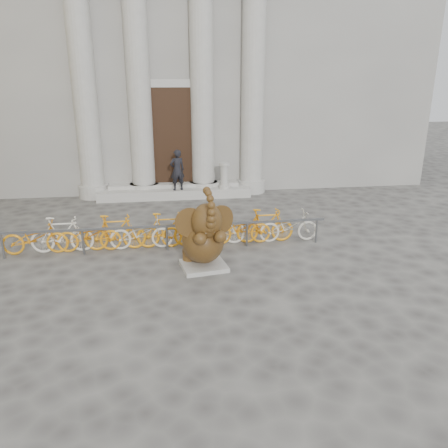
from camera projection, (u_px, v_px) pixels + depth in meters
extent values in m
plane|color=#474442|center=(192.00, 313.00, 8.71)|extent=(80.00, 80.00, 0.00)
cube|color=gray|center=(166.00, 47.00, 20.97)|extent=(22.00, 10.00, 12.00)
cube|color=black|center=(172.00, 137.00, 17.34)|extent=(2.40, 0.16, 4.00)
cylinder|color=#A8A59E|center=(85.00, 93.00, 16.26)|extent=(0.90, 0.90, 8.00)
cylinder|color=#A8A59E|center=(139.00, 93.00, 16.53)|extent=(0.90, 0.90, 8.00)
cylinder|color=#A8A59E|center=(202.00, 93.00, 16.86)|extent=(0.90, 0.90, 8.00)
cylinder|color=#A8A59E|center=(253.00, 93.00, 17.13)|extent=(0.90, 0.90, 8.00)
cube|color=#A8A59E|center=(175.00, 192.00, 17.50)|extent=(6.00, 1.20, 0.36)
cube|color=#A8A59E|center=(204.00, 266.00, 10.84)|extent=(1.21, 1.12, 0.11)
ellipsoid|color=black|center=(201.00, 248.00, 10.93)|extent=(1.02, 0.99, 0.68)
ellipsoid|color=black|center=(203.00, 240.00, 10.65)|extent=(1.21, 1.43, 1.11)
cylinder|color=black|center=(189.00, 254.00, 11.03)|extent=(0.37, 0.37, 0.28)
cylinder|color=black|center=(211.00, 252.00, 11.20)|extent=(0.37, 0.37, 0.28)
cylinder|color=black|center=(198.00, 239.00, 10.12)|extent=(0.35, 0.67, 0.43)
cylinder|color=black|center=(217.00, 237.00, 10.26)|extent=(0.35, 0.67, 0.43)
ellipsoid|color=black|center=(207.00, 221.00, 10.11)|extent=(0.83, 0.79, 0.86)
cylinder|color=black|center=(190.00, 223.00, 10.14)|extent=(0.73, 0.17, 0.73)
cylinder|color=black|center=(220.00, 220.00, 10.34)|extent=(0.67, 0.38, 0.73)
cone|color=beige|center=(204.00, 232.00, 9.93)|extent=(0.17, 0.25, 0.11)
cone|color=beige|center=(215.00, 231.00, 10.01)|extent=(0.10, 0.25, 0.11)
cube|color=slate|center=(166.00, 226.00, 11.77)|extent=(8.87, 0.06, 0.06)
cylinder|color=slate|center=(3.00, 246.00, 11.31)|extent=(0.06, 0.06, 0.70)
cylinder|color=slate|center=(83.00, 242.00, 11.58)|extent=(0.06, 0.06, 0.70)
cylinder|color=slate|center=(167.00, 238.00, 11.88)|extent=(0.06, 0.06, 0.70)
cylinder|color=slate|center=(247.00, 234.00, 12.18)|extent=(0.06, 0.06, 0.70)
cylinder|color=slate|center=(316.00, 231.00, 12.45)|extent=(0.06, 0.06, 0.70)
imported|color=orange|center=(35.00, 236.00, 11.60)|extent=(1.70, 0.50, 1.00)
imported|color=silver|center=(62.00, 235.00, 11.69)|extent=(1.66, 0.47, 1.00)
imported|color=orange|center=(89.00, 234.00, 11.79)|extent=(1.70, 0.50, 1.00)
imported|color=orange|center=(115.00, 232.00, 11.88)|extent=(1.66, 0.47, 1.00)
imported|color=silver|center=(141.00, 231.00, 11.98)|extent=(1.70, 0.50, 1.00)
imported|color=orange|center=(167.00, 230.00, 12.07)|extent=(1.66, 0.47, 1.00)
imported|color=orange|center=(192.00, 229.00, 12.16)|extent=(1.70, 0.50, 1.00)
imported|color=silver|center=(217.00, 228.00, 12.26)|extent=(1.66, 0.47, 1.00)
imported|color=orange|center=(241.00, 227.00, 12.35)|extent=(1.70, 0.50, 1.00)
imported|color=orange|center=(265.00, 225.00, 12.45)|extent=(1.66, 0.47, 1.00)
imported|color=silver|center=(289.00, 224.00, 12.54)|extent=(1.70, 0.50, 1.00)
imported|color=black|center=(177.00, 170.00, 16.89)|extent=(0.66, 0.52, 1.58)
cylinder|color=#A8A59E|center=(224.00, 187.00, 17.41)|extent=(0.41, 0.41, 0.12)
cylinder|color=#A8A59E|center=(224.00, 177.00, 17.29)|extent=(0.29, 0.29, 0.93)
cylinder|color=#A8A59E|center=(224.00, 164.00, 17.13)|extent=(0.41, 0.41, 0.10)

